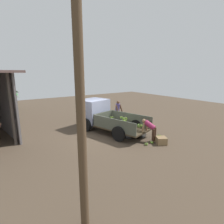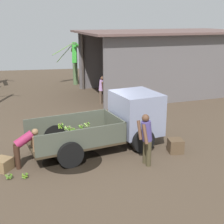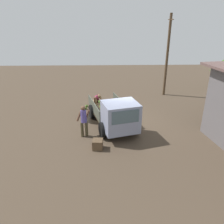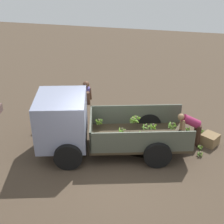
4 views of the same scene
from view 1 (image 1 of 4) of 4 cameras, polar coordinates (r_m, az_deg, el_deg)
name	(u,v)px [view 1 (image 1 of 4)]	position (r m, az deg, el deg)	size (l,w,h in m)	color
ground	(102,135)	(10.64, -3.24, -7.51)	(36.00, 36.00, 0.00)	#483A2C
mud_patch_0	(130,134)	(10.92, 5.93, -7.00)	(1.97, 1.97, 0.01)	black
cargo_truck	(99,114)	(11.59, -4.29, -0.61)	(4.99, 2.95, 1.93)	#3A2F20
utility_pole	(80,97)	(3.62, -10.36, 4.75)	(1.29, 0.20, 6.22)	#4C3926
banana_palm_1	(9,98)	(19.54, -30.52, 4.05)	(2.37, 2.08, 2.44)	olive
person_foreground_visitor	(118,111)	(12.82, 1.84, 0.41)	(0.48, 0.75, 1.70)	#423A25
person_worker_loading	(150,128)	(9.76, 12.34, -5.19)	(0.82, 0.70, 1.18)	#372117
banana_bunch_on_ground_0	(159,136)	(10.58, 15.10, -7.52)	(0.20, 0.21, 0.17)	brown
banana_bunch_on_ground_1	(152,142)	(9.61, 12.91, -9.57)	(0.18, 0.19, 0.15)	brown
banana_bunch_on_ground_2	(146,144)	(9.33, 11.12, -10.12)	(0.20, 0.20, 0.16)	brown
banana_bunch_on_ground_3	(165,138)	(10.30, 16.90, -8.19)	(0.23, 0.23, 0.17)	brown
wooden_crate_0	(161,141)	(9.65, 15.80, -8.96)	(0.50, 0.50, 0.37)	olive
wooden_crate_1	(100,118)	(13.63, -3.98, -1.91)	(0.49, 0.49, 0.48)	brown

